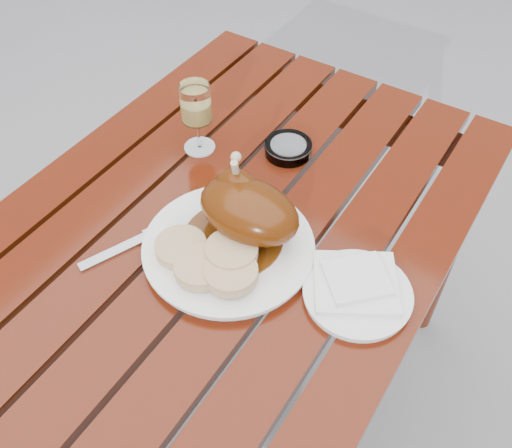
{
  "coord_description": "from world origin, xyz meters",
  "views": [
    {
      "loc": [
        0.45,
        -0.57,
        1.55
      ],
      "look_at": [
        0.07,
        0.02,
        0.78
      ],
      "focal_mm": 40.0,
      "sensor_mm": 36.0,
      "label": 1
    }
  ],
  "objects_px": {
    "dinner_plate": "(229,248)",
    "wine_glass": "(197,118)",
    "side_plate": "(357,294)",
    "ashtray": "(288,148)",
    "table": "(227,332)"
  },
  "relations": [
    {
      "from": "dinner_plate",
      "to": "wine_glass",
      "type": "distance_m",
      "value": 0.31
    },
    {
      "from": "side_plate",
      "to": "ashtray",
      "type": "bearing_deg",
      "value": 138.08
    },
    {
      "from": "side_plate",
      "to": "ashtray",
      "type": "xyz_separation_m",
      "value": [
        -0.29,
        0.26,
        0.01
      ]
    },
    {
      "from": "dinner_plate",
      "to": "side_plate",
      "type": "distance_m",
      "value": 0.24
    },
    {
      "from": "ashtray",
      "to": "wine_glass",
      "type": "bearing_deg",
      "value": -152.25
    },
    {
      "from": "dinner_plate",
      "to": "wine_glass",
      "type": "bearing_deg",
      "value": 136.63
    },
    {
      "from": "dinner_plate",
      "to": "side_plate",
      "type": "relative_size",
      "value": 1.67
    },
    {
      "from": "wine_glass",
      "to": "ashtray",
      "type": "relative_size",
      "value": 1.56
    },
    {
      "from": "dinner_plate",
      "to": "ashtray",
      "type": "distance_m",
      "value": 0.3
    },
    {
      "from": "wine_glass",
      "to": "side_plate",
      "type": "height_order",
      "value": "wine_glass"
    },
    {
      "from": "wine_glass",
      "to": "ashtray",
      "type": "distance_m",
      "value": 0.2
    },
    {
      "from": "side_plate",
      "to": "table",
      "type": "bearing_deg",
      "value": 178.87
    },
    {
      "from": "table",
      "to": "ashtray",
      "type": "xyz_separation_m",
      "value": [
        0.0,
        0.25,
        0.39
      ]
    },
    {
      "from": "dinner_plate",
      "to": "wine_glass",
      "type": "height_order",
      "value": "wine_glass"
    },
    {
      "from": "dinner_plate",
      "to": "side_plate",
      "type": "bearing_deg",
      "value": 8.28
    }
  ]
}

